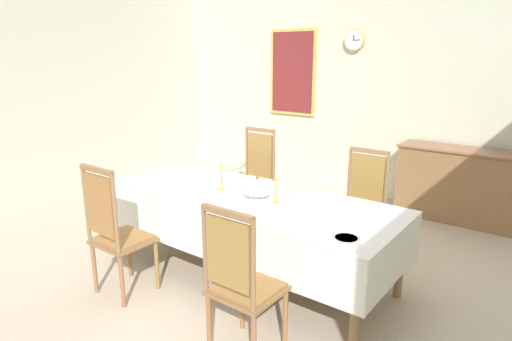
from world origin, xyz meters
name	(u,v)px	position (x,y,z in m)	size (l,w,h in m)	color
ground	(242,278)	(0.00, 0.00, -0.02)	(6.83, 5.98, 0.04)	#C5B29A
back_wall	(380,80)	(0.00, 3.03, 1.65)	(6.83, 0.08, 3.29)	beige
left_wall	(32,82)	(-3.45, 0.00, 1.65)	(0.08, 5.98, 3.29)	beige
dining_table	(248,204)	(0.00, 0.09, 0.69)	(2.74, 1.08, 0.76)	olive
tablecloth	(248,208)	(0.00, 0.09, 0.65)	(2.76, 1.10, 0.41)	white
chair_south_a	(116,231)	(-0.65, -0.85, 0.58)	(0.44, 0.42, 1.15)	olive
chair_north_a	(254,179)	(-0.65, 1.04, 0.59)	(0.44, 0.42, 1.17)	#845C46
chair_south_b	(241,281)	(0.68, -0.85, 0.56)	(0.44, 0.42, 1.09)	#95613C
chair_north_b	(361,204)	(0.68, 1.03, 0.56)	(0.44, 0.42, 1.10)	olive
soup_tureen	(257,188)	(0.11, 0.09, 0.86)	(0.25, 0.25, 0.20)	white
candlestick_west	(222,175)	(-0.31, 0.09, 0.91)	(0.07, 0.07, 0.37)	gold
candlestick_east	(276,188)	(0.31, 0.09, 0.89)	(0.07, 0.07, 0.34)	gold
bowl_near_left	(142,185)	(-1.01, -0.28, 0.78)	(0.14, 0.14, 0.03)	white
bowl_near_right	(286,187)	(0.16, 0.48, 0.78)	(0.18, 0.18, 0.04)	white
bowl_far_left	(346,240)	(1.15, -0.30, 0.78)	(0.19, 0.19, 0.04)	white
spoon_primary	(138,183)	(-1.10, -0.25, 0.77)	(0.05, 0.18, 0.01)	gold
spoon_secondary	(299,190)	(0.28, 0.51, 0.77)	(0.03, 0.18, 0.01)	gold
sideboard	(459,185)	(1.22, 2.71, 0.45)	(1.44, 0.48, 0.90)	olive
mounted_clock	(354,40)	(-0.37, 2.96, 2.18)	(0.29, 0.06, 0.29)	#D1B251
framed_painting	(293,73)	(-1.36, 2.97, 1.72)	(0.80, 0.05, 1.28)	#D1B251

